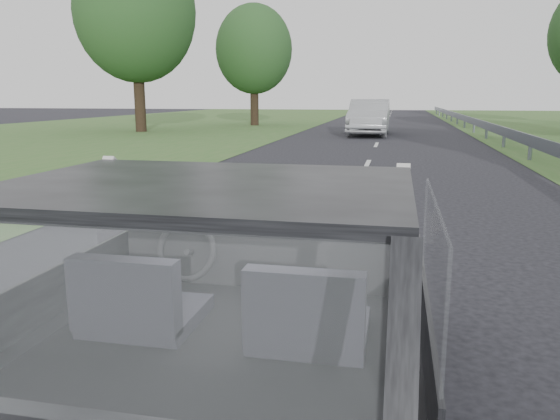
% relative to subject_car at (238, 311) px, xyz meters
% --- Properties ---
extents(subject_car, '(1.80, 4.00, 1.45)m').
position_rel_subject_car_xyz_m(subject_car, '(0.00, 0.00, 0.00)').
color(subject_car, '#232427').
rests_on(subject_car, ground).
extents(dashboard, '(1.58, 0.45, 0.30)m').
position_rel_subject_car_xyz_m(dashboard, '(0.00, 0.62, 0.12)').
color(dashboard, black).
rests_on(dashboard, subject_car).
extents(driver_seat, '(0.50, 0.72, 0.42)m').
position_rel_subject_car_xyz_m(driver_seat, '(-0.40, -0.29, 0.16)').
color(driver_seat, black).
rests_on(driver_seat, subject_car).
extents(passenger_seat, '(0.50, 0.72, 0.42)m').
position_rel_subject_car_xyz_m(passenger_seat, '(0.40, -0.29, 0.16)').
color(passenger_seat, black).
rests_on(passenger_seat, subject_car).
extents(steering_wheel, '(0.36, 0.36, 0.04)m').
position_rel_subject_car_xyz_m(steering_wheel, '(-0.40, 0.33, 0.20)').
color(steering_wheel, black).
rests_on(steering_wheel, dashboard).
extents(cat, '(0.57, 0.22, 0.25)m').
position_rel_subject_car_xyz_m(cat, '(0.18, 0.58, 0.36)').
color(cat, gray).
rests_on(cat, dashboard).
extents(other_car, '(1.98, 4.97, 1.63)m').
position_rel_subject_car_xyz_m(other_car, '(-0.55, 23.23, 0.09)').
color(other_car, '#A3A5AA').
rests_on(other_car, ground).
extents(tree_5, '(7.23, 7.23, 8.86)m').
position_rel_subject_car_xyz_m(tree_5, '(-11.92, 23.22, 3.70)').
color(tree_5, '#2B4E24').
rests_on(tree_5, ground).
extents(tree_6, '(5.15, 5.15, 6.94)m').
position_rel_subject_car_xyz_m(tree_6, '(-7.87, 30.34, 2.75)').
color(tree_6, '#2B4E24').
rests_on(tree_6, ground).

